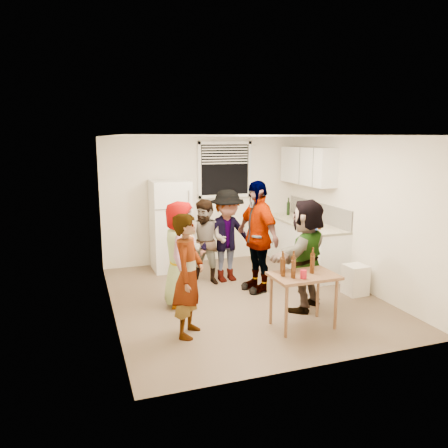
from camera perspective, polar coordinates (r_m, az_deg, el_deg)
name	(u,v)px	position (r m, az deg, el deg)	size (l,w,h in m)	color
room	(243,297)	(7.00, 2.55, -9.52)	(4.00, 4.50, 2.50)	white
window	(225,170)	(8.80, 0.11, 7.11)	(1.12, 0.10, 1.06)	white
refrigerator	(171,225)	(8.30, -6.99, -0.19)	(0.70, 0.70, 1.70)	white
counter_lower	(304,246)	(8.57, 10.38, -2.81)	(0.60, 2.20, 0.86)	white
countertop	(305,223)	(8.48, 10.49, 0.15)	(0.64, 2.22, 0.04)	beige
backsplash	(318,212)	(8.59, 12.20, 1.58)	(0.03, 2.20, 0.36)	#AAA59C
upper_cabinets	(307,166)	(8.58, 10.85, 7.47)	(0.34, 1.60, 0.70)	white
kettle	(301,221)	(8.51, 9.98, 0.34)	(0.27, 0.22, 0.22)	silver
paper_towel	(306,223)	(8.39, 10.66, 0.17)	(0.13, 0.13, 0.29)	white
wine_bottle	(288,215)	(9.18, 8.37, 1.17)	(0.07, 0.07, 0.27)	black
beer_bottle_counter	(319,229)	(7.83, 12.35, -0.67)	(0.06, 0.06, 0.23)	#47230C
blue_cup	(314,231)	(7.66, 11.73, -0.91)	(0.09, 0.09, 0.13)	#143ABF
picture_frame	(307,214)	(8.83, 10.80, 1.24)	(0.02, 0.20, 0.17)	#DBC94D
trash_bin	(355,279)	(7.35, 16.79, -6.91)	(0.33, 0.33, 0.48)	white
serving_table	(302,326)	(6.08, 10.16, -13.01)	(0.86, 0.57, 0.72)	brown
beer_bottle_table	(293,272)	(5.90, 9.02, -6.20)	(0.06, 0.06, 0.21)	#47230C
red_cup	(303,278)	(5.66, 10.32, -7.01)	(0.08, 0.08, 0.11)	red
guest_grey	(181,304)	(6.75, -5.63, -10.38)	(0.77, 1.58, 0.50)	gray
guest_stripe	(189,334)	(5.79, -4.56, -14.14)	(0.57, 1.57, 0.38)	#141933
guest_back_left	(207,283)	(7.63, -2.23, -7.75)	(0.71, 1.46, 0.55)	brown
guest_back_right	(227,280)	(7.78, 0.41, -7.37)	(1.04, 1.61, 0.60)	#404044
guest_black	(256,290)	(7.33, 4.23, -8.57)	(1.07, 1.82, 0.44)	black
guest_orange	(304,308)	(6.69, 10.44, -10.70)	(1.51, 1.63, 0.48)	#CF7D41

